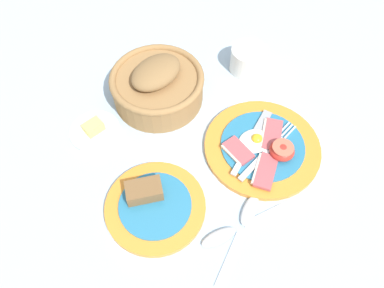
{
  "coord_description": "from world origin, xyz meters",
  "views": [
    {
      "loc": [
        -0.27,
        -0.28,
        0.68
      ],
      "look_at": [
        -0.05,
        0.09,
        0.02
      ],
      "focal_mm": 35.0,
      "sensor_mm": 36.0,
      "label": 1
    }
  ],
  "objects_px": {
    "teaspoon_near_cup": "(231,231)",
    "bread_basket": "(157,85)",
    "bread_plate": "(154,204)",
    "teaspoon_by_saucer": "(245,222)",
    "sugar_cup": "(248,59)",
    "butter_dish": "(95,131)",
    "breakfast_plate": "(263,147)"
  },
  "relations": [
    {
      "from": "butter_dish",
      "to": "bread_plate",
      "type": "bearing_deg",
      "value": -81.98
    },
    {
      "from": "breakfast_plate",
      "to": "sugar_cup",
      "type": "xyz_separation_m",
      "value": [
        0.11,
        0.22,
        0.02
      ]
    },
    {
      "from": "butter_dish",
      "to": "bread_basket",
      "type": "bearing_deg",
      "value": 6.1
    },
    {
      "from": "breakfast_plate",
      "to": "teaspoon_near_cup",
      "type": "xyz_separation_m",
      "value": [
        -0.16,
        -0.12,
        -0.01
      ]
    },
    {
      "from": "teaspoon_near_cup",
      "to": "bread_basket",
      "type": "bearing_deg",
      "value": -91.56
    },
    {
      "from": "breakfast_plate",
      "to": "bread_plate",
      "type": "height_order",
      "value": "bread_plate"
    },
    {
      "from": "bread_plate",
      "to": "teaspoon_by_saucer",
      "type": "height_order",
      "value": "bread_plate"
    },
    {
      "from": "butter_dish",
      "to": "teaspoon_near_cup",
      "type": "xyz_separation_m",
      "value": [
        0.13,
        -0.34,
        -0.0
      ]
    },
    {
      "from": "breakfast_plate",
      "to": "bread_basket",
      "type": "xyz_separation_m",
      "value": [
        -0.12,
        0.24,
        0.04
      ]
    },
    {
      "from": "bread_plate",
      "to": "bread_basket",
      "type": "height_order",
      "value": "bread_basket"
    },
    {
      "from": "bread_basket",
      "to": "teaspoon_by_saucer",
      "type": "relative_size",
      "value": 1.25
    },
    {
      "from": "breakfast_plate",
      "to": "butter_dish",
      "type": "xyz_separation_m",
      "value": [
        -0.29,
        0.22,
        -0.0
      ]
    },
    {
      "from": "butter_dish",
      "to": "sugar_cup",
      "type": "bearing_deg",
      "value": -1.12
    },
    {
      "from": "teaspoon_near_cup",
      "to": "bread_plate",
      "type": "bearing_deg",
      "value": -45.64
    },
    {
      "from": "breakfast_plate",
      "to": "bread_basket",
      "type": "distance_m",
      "value": 0.28
    },
    {
      "from": "sugar_cup",
      "to": "teaspoon_by_saucer",
      "type": "relative_size",
      "value": 0.5
    },
    {
      "from": "sugar_cup",
      "to": "teaspoon_by_saucer",
      "type": "xyz_separation_m",
      "value": [
        -0.24,
        -0.33,
        -0.03
      ]
    },
    {
      "from": "bread_plate",
      "to": "teaspoon_by_saucer",
      "type": "distance_m",
      "value": 0.18
    },
    {
      "from": "bread_plate",
      "to": "sugar_cup",
      "type": "bearing_deg",
      "value": 30.27
    },
    {
      "from": "bread_basket",
      "to": "butter_dish",
      "type": "height_order",
      "value": "bread_basket"
    },
    {
      "from": "bread_plate",
      "to": "butter_dish",
      "type": "relative_size",
      "value": 1.79
    },
    {
      "from": "bread_basket",
      "to": "breakfast_plate",
      "type": "bearing_deg",
      "value": -62.79
    },
    {
      "from": "breakfast_plate",
      "to": "butter_dish",
      "type": "distance_m",
      "value": 0.37
    },
    {
      "from": "breakfast_plate",
      "to": "teaspoon_by_saucer",
      "type": "xyz_separation_m",
      "value": [
        -0.13,
        -0.12,
        -0.01
      ]
    },
    {
      "from": "breakfast_plate",
      "to": "butter_dish",
      "type": "bearing_deg",
      "value": 142.54
    },
    {
      "from": "sugar_cup",
      "to": "teaspoon_near_cup",
      "type": "relative_size",
      "value": 0.44
    },
    {
      "from": "butter_dish",
      "to": "teaspoon_near_cup",
      "type": "distance_m",
      "value": 0.37
    },
    {
      "from": "sugar_cup",
      "to": "bread_plate",
      "type": "bearing_deg",
      "value": -149.73
    },
    {
      "from": "bread_basket",
      "to": "teaspoon_near_cup",
      "type": "bearing_deg",
      "value": -95.58
    },
    {
      "from": "bread_basket",
      "to": "teaspoon_near_cup",
      "type": "xyz_separation_m",
      "value": [
        -0.04,
        -0.36,
        -0.04
      ]
    },
    {
      "from": "breakfast_plate",
      "to": "sugar_cup",
      "type": "bearing_deg",
      "value": 63.21
    },
    {
      "from": "breakfast_plate",
      "to": "teaspoon_near_cup",
      "type": "bearing_deg",
      "value": -143.31
    }
  ]
}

